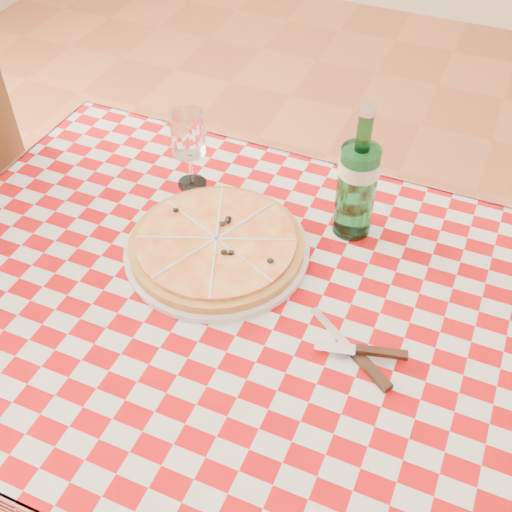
{
  "coord_description": "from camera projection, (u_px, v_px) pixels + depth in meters",
  "views": [
    {
      "loc": [
        0.3,
        -0.67,
        1.61
      ],
      "look_at": [
        -0.02,
        0.06,
        0.82
      ],
      "focal_mm": 45.0,
      "sensor_mm": 36.0,
      "label": 1
    }
  ],
  "objects": [
    {
      "name": "dining_table",
      "position": [
        253.0,
        341.0,
        1.19
      ],
      "size": [
        1.2,
        0.8,
        0.75
      ],
      "color": "brown",
      "rests_on": "ground"
    },
    {
      "name": "wine_glass",
      "position": [
        189.0,
        150.0,
        1.3
      ],
      "size": [
        0.08,
        0.08,
        0.17
      ],
      "primitive_type": null,
      "rotation": [
        0.0,
        0.0,
        0.28
      ],
      "color": "white",
      "rests_on": "tablecloth"
    },
    {
      "name": "cutlery",
      "position": [
        355.0,
        351.0,
        1.03
      ],
      "size": [
        0.23,
        0.2,
        0.02
      ],
      "primitive_type": null,
      "rotation": [
        0.0,
        0.0,
        -0.1
      ],
      "color": "silver",
      "rests_on": "tablecloth"
    },
    {
      "name": "pizza_plate",
      "position": [
        217.0,
        244.0,
        1.2
      ],
      "size": [
        0.45,
        0.45,
        0.05
      ],
      "primitive_type": null,
      "rotation": [
        0.0,
        0.0,
        0.37
      ],
      "color": "gold",
      "rests_on": "tablecloth"
    },
    {
      "name": "tablecloth",
      "position": [
        253.0,
        307.0,
        1.12
      ],
      "size": [
        1.3,
        0.9,
        0.01
      ],
      "primitive_type": "cube",
      "color": "#B20A0E",
      "rests_on": "dining_table"
    },
    {
      "name": "water_bottle",
      "position": [
        359.0,
        173.0,
        1.16
      ],
      "size": [
        0.1,
        0.1,
        0.27
      ],
      "primitive_type": null,
      "rotation": [
        0.0,
        0.0,
        -0.3
      ],
      "color": "#19652D",
      "rests_on": "tablecloth"
    }
  ]
}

